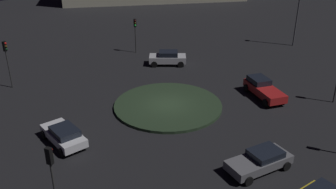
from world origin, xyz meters
TOP-DOWN VIEW (x-y plane):
  - ground_plane at (0.00, 0.00)m, footprint 115.14×115.14m
  - roundabout_island at (0.00, 0.00)m, footprint 9.11×9.11m
  - car_red at (-3.91, -7.75)m, footprint 4.88×3.28m
  - car_white at (0.26, 9.25)m, footprint 4.07×1.95m
  - car_grey at (-10.39, 1.18)m, footprint 2.61×4.46m
  - car_silver at (7.82, -6.48)m, footprint 3.88×4.14m
  - traffic_light_northwest at (-6.41, 12.70)m, footprint 0.37×0.40m
  - traffic_light_northeast at (12.44, 8.73)m, footprint 0.39×0.37m
  - traffic_light_southeast at (13.46, -6.22)m, footprint 0.39×0.36m
  - streetlamp_south at (3.00, -23.16)m, footprint 0.56×0.56m

SIDE VIEW (x-z plane):
  - ground_plane at x=0.00m, z-range 0.00..0.00m
  - roundabout_island at x=0.00m, z-range 0.00..0.23m
  - car_grey at x=-10.39m, z-range 0.04..1.31m
  - car_white at x=0.26m, z-range 0.04..1.35m
  - car_red at x=-3.91m, z-range 0.03..1.54m
  - car_silver at x=7.82m, z-range 0.03..1.56m
  - traffic_light_southeast at x=13.46m, z-range 0.86..4.92m
  - traffic_light_northwest at x=-6.41m, z-range 0.93..5.37m
  - traffic_light_northeast at x=12.44m, z-range 0.94..5.44m
  - streetlamp_south at x=3.00m, z-range 1.45..9.80m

